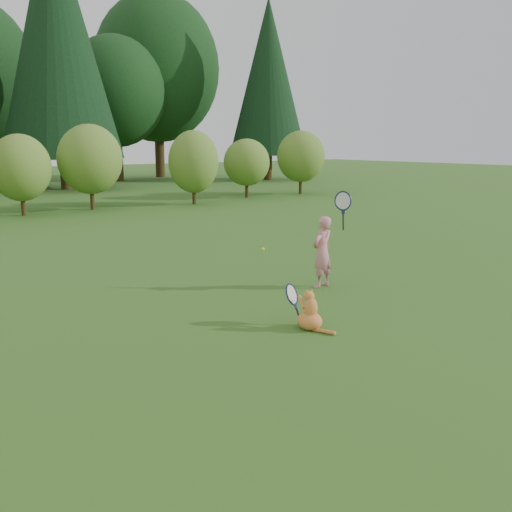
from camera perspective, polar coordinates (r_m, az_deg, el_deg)
ground at (r=7.45m, az=2.46°, el=-6.44°), size 100.00×100.00×0.00m
shrub_row at (r=19.05m, az=-23.25°, el=7.80°), size 28.00×3.00×2.80m
child at (r=9.05m, az=6.71°, el=0.57°), size 0.68×0.47×1.70m
cat at (r=7.08m, az=5.33°, el=-5.25°), size 0.38×0.73×0.67m
tennis_ball at (r=8.82m, az=0.70°, el=0.67°), size 0.06×0.06×0.06m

